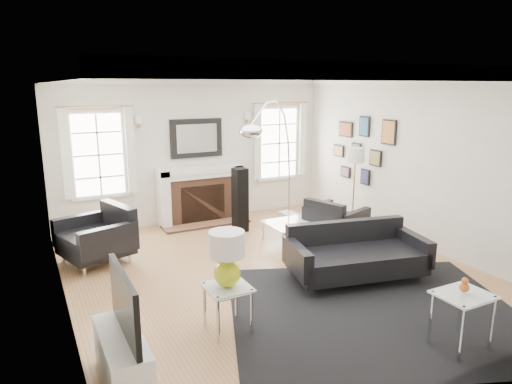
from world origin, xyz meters
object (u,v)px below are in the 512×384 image
gourd_lamp (227,255)px  arc_floor_lamp (272,163)px  sofa (355,255)px  armchair_right (334,221)px  fireplace (201,195)px  coffee_table (291,225)px  armchair_left (100,237)px

gourd_lamp → arc_floor_lamp: bearing=51.9°
sofa → armchair_right: size_ratio=1.83×
gourd_lamp → fireplace: bearing=73.1°
fireplace → sofa: 3.68m
gourd_lamp → arc_floor_lamp: 3.24m
fireplace → sofa: bearing=-75.3°
sofa → arc_floor_lamp: (-0.18, 2.05, 1.02)m
coffee_table → arc_floor_lamp: (-0.15, 0.39, 1.03)m
arc_floor_lamp → sofa: bearing=-85.1°
sofa → coffee_table: (-0.02, 1.65, -0.01)m
armchair_right → coffee_table: size_ratio=1.40×
armchair_left → coffee_table: (3.04, -0.64, -0.07)m
gourd_lamp → coffee_table: bearing=45.0°
gourd_lamp → arc_floor_lamp: (1.98, 2.52, 0.48)m
sofa → coffee_table: size_ratio=2.56×
armchair_right → sofa: bearing=-116.7°
coffee_table → gourd_lamp: bearing=-135.0°
fireplace → armchair_left: size_ratio=1.35×
armchair_left → coffee_table: bearing=-11.8°
sofa → coffee_table: sofa is taller
sofa → gourd_lamp: 2.27m
fireplace → armchair_left: (-2.13, -1.26, -0.15)m
sofa → gourd_lamp: (-2.16, -0.48, 0.54)m
fireplace → sofa: fireplace is taller
armchair_right → coffee_table: 0.78m
armchair_left → arc_floor_lamp: size_ratio=0.50×
arc_floor_lamp → coffee_table: bearing=-68.7°
armchair_right → arc_floor_lamp: 1.48m
armchair_right → arc_floor_lamp: bearing=147.1°
sofa → fireplace: bearing=104.7°
sofa → armchair_left: 3.83m
armchair_left → armchair_right: size_ratio=1.13×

